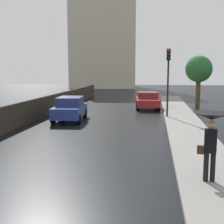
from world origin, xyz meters
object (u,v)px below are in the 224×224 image
Objects in this scene: car_blue_near_kerb at (70,108)px; pedestrian_with_umbrella_far at (211,128)px; car_red_mid_road at (147,100)px; street_tree_near at (199,70)px; traffic_light at (168,70)px.

pedestrian_with_umbrella_far is (6.91, -10.27, 0.87)m from car_blue_near_kerb.
car_red_mid_road is 17.29m from pedestrian_with_umbrella_far.
car_red_mid_road is 0.99× the size of street_tree_near.
car_blue_near_kerb is at bearing 130.21° from pedestrian_with_umbrella_far.
car_blue_near_kerb is 0.88× the size of traffic_light.
street_tree_near is at bearing 9.74° from car_red_mid_road.
street_tree_near is (2.81, 6.23, 0.03)m from traffic_light.
pedestrian_with_umbrella_far reaches higher than car_blue_near_kerb.
car_blue_near_kerb is at bearing -138.72° from street_tree_near.
street_tree_near is (9.04, 7.93, 2.47)m from car_blue_near_kerb.
traffic_light reaches higher than car_red_mid_road.
street_tree_near is at bearing -143.26° from car_blue_near_kerb.
car_blue_near_kerb is 0.89× the size of street_tree_near.
traffic_light is (-0.68, 11.97, 1.58)m from pedestrian_with_umbrella_far.
pedestrian_with_umbrella_far is at bearing -87.33° from car_red_mid_road.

